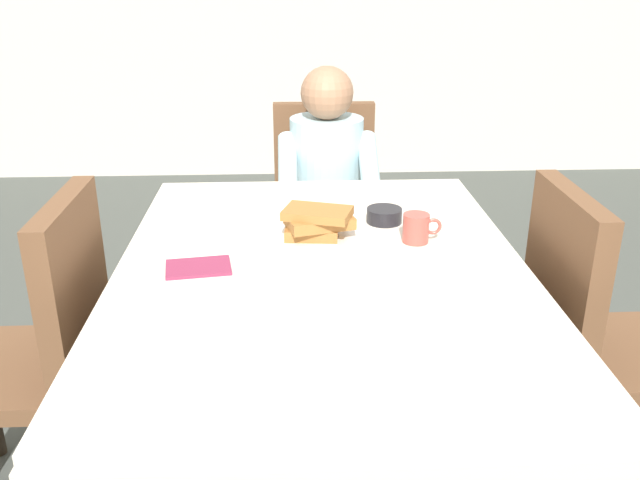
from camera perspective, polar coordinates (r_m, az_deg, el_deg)
The scene contains 14 objects.
dining_table_main at distance 1.88m, azimuth 0.16°, elevation -4.47°, with size 1.12×1.52×0.74m.
chair_diner at distance 3.01m, azimuth 0.41°, elevation 3.52°, with size 0.44×0.45×0.93m.
diner_person at distance 2.82m, azimuth 0.58°, elevation 5.16°, with size 0.40×0.43×1.12m.
chair_right_side at distance 2.12m, azimuth 21.60°, elevation -6.65°, with size 0.45×0.44×0.93m.
chair_left_side at distance 2.06m, azimuth -22.02°, elevation -7.61°, with size 0.45×0.44×0.93m.
plate_breakfast at distance 1.99m, azimuth -0.24°, elevation 0.08°, with size 0.28×0.28×0.02m, color white.
breakfast_stack at distance 1.97m, azimuth -0.34°, elevation 1.53°, with size 0.22×0.19×0.09m.
cup_coffee at distance 1.99m, azimuth 8.07°, elevation 0.99°, with size 0.11×0.08×0.08m.
bowl_butter at distance 2.14m, azimuth 5.38°, elevation 2.06°, with size 0.11×0.11×0.04m, color black.
syrup_pitcher at distance 2.15m, azimuth -6.66°, elevation 2.52°, with size 0.08×0.08×0.07m.
fork_left_of_plate at distance 1.97m, azimuth -5.74°, elevation -0.39°, with size 0.18×0.01×0.01m, color silver.
knife_right_of_plate at distance 1.99m, azimuth 5.27°, elevation -0.19°, with size 0.20×0.01×0.01m, color silver.
spoon_near_edge at distance 1.71m, azimuth 1.14°, elevation -3.99°, with size 0.15×0.01×0.01m, color silver.
napkin_folded at distance 1.84m, azimuth -10.11°, elevation -2.25°, with size 0.17×0.12×0.01m, color #8C2D4C.
Camera 1 is at (-0.08, -1.68, 1.50)m, focal length 38.37 mm.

